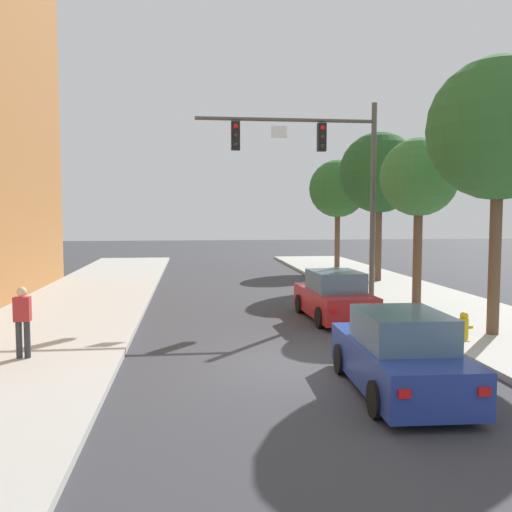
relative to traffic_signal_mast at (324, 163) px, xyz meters
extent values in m
plane|color=#38383D|center=(-2.64, -8.62, -5.36)|extent=(120.00, 120.00, 0.00)
cylinder|color=#514C47|center=(1.96, 0.01, -1.46)|extent=(0.20, 0.20, 7.50)
cylinder|color=#514C47|center=(-1.44, 0.01, 1.59)|extent=(6.80, 0.14, 0.14)
cube|color=black|center=(-0.08, 0.01, 0.97)|extent=(0.32, 0.28, 1.05)
sphere|color=red|center=(-0.08, -0.14, 1.30)|extent=(0.18, 0.18, 0.18)
sphere|color=#2D2823|center=(-0.08, -0.14, 0.97)|extent=(0.18, 0.18, 0.18)
sphere|color=#2D2823|center=(-0.08, -0.14, 0.64)|extent=(0.18, 0.18, 0.18)
cube|color=black|center=(-3.35, 0.01, 0.97)|extent=(0.32, 0.28, 1.05)
sphere|color=red|center=(-3.35, -0.14, 1.30)|extent=(0.18, 0.18, 0.18)
sphere|color=#2D2823|center=(-3.35, -0.14, 0.97)|extent=(0.18, 0.18, 0.18)
sphere|color=#2D2823|center=(-3.35, -0.14, 0.64)|extent=(0.18, 0.18, 0.18)
cube|color=white|center=(-1.71, -0.01, 1.14)|extent=(0.60, 0.03, 0.44)
cube|color=#B21E1E|center=(-0.41, -3.26, -4.80)|extent=(1.87, 4.27, 0.80)
cube|color=slate|center=(-0.40, -3.41, -4.08)|extent=(1.58, 2.06, 0.64)
cylinder|color=black|center=(-1.27, -1.99, -5.04)|extent=(0.25, 0.65, 0.64)
cylinder|color=black|center=(0.34, -1.92, -5.04)|extent=(0.25, 0.65, 0.64)
cylinder|color=black|center=(-1.16, -4.59, -5.04)|extent=(0.25, 0.65, 0.64)
cylinder|color=black|center=(0.45, -4.53, -5.04)|extent=(0.25, 0.65, 0.64)
cube|color=red|center=(-0.96, -5.40, -4.68)|extent=(0.20, 0.05, 0.14)
cube|color=red|center=(0.32, -5.35, -4.68)|extent=(0.20, 0.05, 0.14)
cube|color=navy|center=(-1.07, -10.67, -4.80)|extent=(1.85, 4.26, 0.80)
cube|color=slate|center=(-1.08, -10.82, -4.08)|extent=(1.57, 2.05, 0.64)
cylinder|color=black|center=(-1.83, -9.34, -5.04)|extent=(0.24, 0.65, 0.64)
cylinder|color=black|center=(-0.22, -9.40, -5.04)|extent=(0.24, 0.65, 0.64)
cylinder|color=black|center=(-1.93, -11.94, -5.04)|extent=(0.24, 0.65, 0.64)
cylinder|color=black|center=(-0.31, -12.00, -5.04)|extent=(0.24, 0.65, 0.64)
cube|color=red|center=(-1.79, -12.77, -4.68)|extent=(0.20, 0.05, 0.14)
cube|color=red|center=(-0.51, -12.81, -4.68)|extent=(0.20, 0.05, 0.14)
cylinder|color=#333338|center=(-8.95, -7.76, -4.78)|extent=(0.14, 0.14, 0.85)
cylinder|color=#333338|center=(-8.77, -7.76, -4.78)|extent=(0.14, 0.14, 0.85)
cube|color=#B72D2D|center=(-8.86, -7.76, -4.08)|extent=(0.36, 0.22, 0.56)
sphere|color=beige|center=(-8.86, -7.76, -3.68)|extent=(0.22, 0.22, 0.22)
cylinder|color=gold|center=(2.11, -7.08, -4.93)|extent=(0.24, 0.24, 0.55)
sphere|color=gold|center=(2.11, -7.08, -4.60)|extent=(0.22, 0.22, 0.22)
cylinder|color=gold|center=(1.93, -7.08, -4.91)|extent=(0.12, 0.09, 0.09)
cylinder|color=gold|center=(2.29, -7.08, -4.91)|extent=(0.12, 0.09, 0.09)
cylinder|color=brown|center=(3.18, -6.62, -3.14)|extent=(0.32, 0.32, 4.13)
sphere|color=#2D6028|center=(3.18, -6.62, 0.36)|extent=(3.82, 3.82, 3.82)
cylinder|color=brown|center=(3.13, -1.55, -3.43)|extent=(0.32, 0.32, 3.56)
sphere|color=#387033|center=(3.13, -1.55, -0.60)|extent=(2.80, 2.80, 2.80)
cylinder|color=brown|center=(4.14, 5.56, -3.29)|extent=(0.32, 0.32, 3.83)
sphere|color=#235123|center=(4.14, 5.56, 0.09)|extent=(3.91, 3.91, 3.91)
cylinder|color=brown|center=(3.93, 12.47, -3.45)|extent=(0.32, 0.32, 3.51)
sphere|color=#2D6028|center=(3.93, 12.47, -0.38)|extent=(3.50, 3.50, 3.50)
camera|label=1|loc=(-5.03, -20.77, -1.91)|focal=38.93mm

